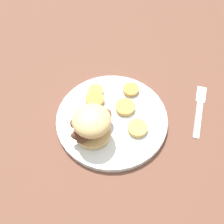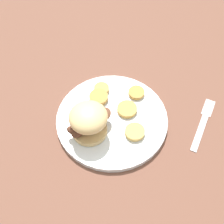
% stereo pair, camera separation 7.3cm
% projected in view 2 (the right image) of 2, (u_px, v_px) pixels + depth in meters
% --- Properties ---
extents(ground_plane, '(4.00, 4.00, 0.00)m').
position_uv_depth(ground_plane, '(112.00, 121.00, 0.77)').
color(ground_plane, brown).
extents(dinner_plate, '(0.27, 0.27, 0.02)m').
position_uv_depth(dinner_plate, '(112.00, 119.00, 0.76)').
color(dinner_plate, white).
rests_on(dinner_plate, ground_plane).
extents(sandwich, '(0.10, 0.12, 0.08)m').
position_uv_depth(sandwich, '(88.00, 121.00, 0.69)').
color(sandwich, tan).
rests_on(sandwich, dinner_plate).
extents(potato_round_0, '(0.05, 0.05, 0.01)m').
position_uv_depth(potato_round_0, '(97.00, 98.00, 0.78)').
color(potato_round_0, '#BC8942').
rests_on(potato_round_0, dinner_plate).
extents(potato_round_1, '(0.04, 0.04, 0.01)m').
position_uv_depth(potato_round_1, '(136.00, 93.00, 0.79)').
color(potato_round_1, '#BC8942').
rests_on(potato_round_1, dinner_plate).
extents(potato_round_2, '(0.05, 0.05, 0.01)m').
position_uv_depth(potato_round_2, '(135.00, 132.00, 0.72)').
color(potato_round_2, tan).
rests_on(potato_round_2, dinner_plate).
extents(potato_round_3, '(0.04, 0.04, 0.01)m').
position_uv_depth(potato_round_3, '(101.00, 89.00, 0.79)').
color(potato_round_3, tan).
rests_on(potato_round_3, dinner_plate).
extents(potato_round_4, '(0.05, 0.05, 0.01)m').
position_uv_depth(potato_round_4, '(128.00, 110.00, 0.76)').
color(potato_round_4, tan).
rests_on(potato_round_4, dinner_plate).
extents(fork, '(0.11, 0.14, 0.00)m').
position_uv_depth(fork, '(203.00, 123.00, 0.76)').
color(fork, silver).
rests_on(fork, ground_plane).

